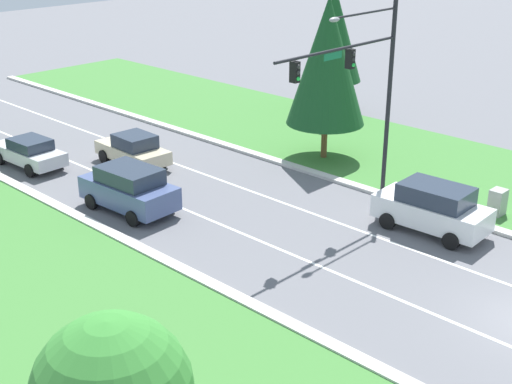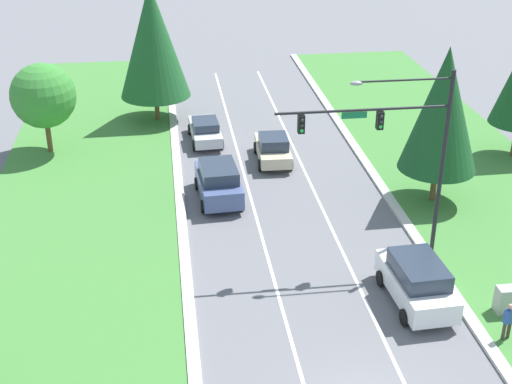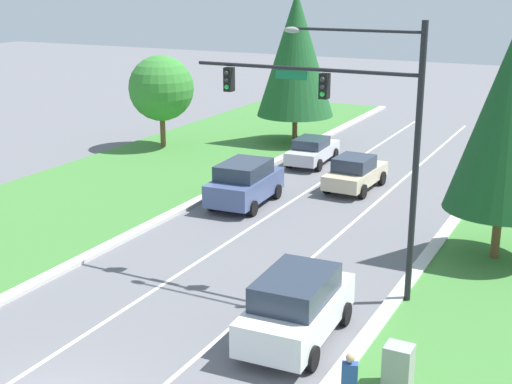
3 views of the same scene
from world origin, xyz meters
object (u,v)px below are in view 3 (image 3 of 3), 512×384
white_suv (297,306)px  silver_sedan (312,150)px  conifer_near_right_tree (508,121)px  champagne_sedan (355,173)px  slate_blue_suv (245,183)px  utility_cabinet (398,368)px  pedestrian (349,382)px  traffic_signal_mast (353,118)px  oak_near_left_tree (161,88)px  conifer_mid_left_tree (296,54)px

white_suv → silver_sedan: bearing=108.8°
white_suv → conifer_near_right_tree: (4.05, 8.98, 4.17)m
champagne_sedan → silver_sedan: (-3.84, 3.73, -0.06)m
slate_blue_suv → utility_cabinet: slate_blue_suv is taller
slate_blue_suv → pedestrian: slate_blue_suv is taller
traffic_signal_mast → slate_blue_suv: 11.18m
utility_cabinet → slate_blue_suv: bearing=131.8°
champagne_sedan → oak_near_left_tree: size_ratio=0.78×
traffic_signal_mast → conifer_mid_left_tree: size_ratio=0.94×
conifer_mid_left_tree → champagne_sedan: bearing=-49.7°
traffic_signal_mast → conifer_mid_left_tree: conifer_mid_left_tree is taller
silver_sedan → utility_cabinet: bearing=-64.8°
white_suv → conifer_mid_left_tree: conifer_mid_left_tree is taller
silver_sedan → conifer_mid_left_tree: bearing=121.8°
champagne_sedan → conifer_near_right_tree: size_ratio=0.52×
slate_blue_suv → conifer_mid_left_tree: 13.91m
white_suv → silver_sedan: size_ratio=1.03×
slate_blue_suv → conifer_mid_left_tree: bearing=100.7°
oak_near_left_tree → traffic_signal_mast: bearing=-40.4°
silver_sedan → pedestrian: size_ratio=2.73×
conifer_near_right_tree → conifer_mid_left_tree: bearing=135.2°
silver_sedan → conifer_mid_left_tree: (-3.03, 4.38, 4.83)m
white_suv → utility_cabinet: white_suv is taller
conifer_mid_left_tree → utility_cabinet: bearing=-60.7°
utility_cabinet → conifer_near_right_tree: (0.71, 10.21, 4.61)m
pedestrian → conifer_mid_left_tree: (-13.18, 26.41, 4.68)m
white_suv → pedestrian: size_ratio=2.80×
utility_cabinet → conifer_near_right_tree: size_ratio=0.14×
silver_sedan → pedestrian: 24.25m
white_suv → conifer_mid_left_tree: 26.13m
champagne_sedan → oak_near_left_tree: (-13.57, 3.26, 2.83)m
silver_sedan → champagne_sedan: bearing=-47.0°
white_suv → pedestrian: bearing=-50.5°
pedestrian → champagne_sedan: bearing=-89.4°
pedestrian → conifer_near_right_tree: (1.41, 11.91, 4.28)m
silver_sedan → conifer_near_right_tree: conifer_near_right_tree is taller
conifer_near_right_tree → champagne_sedan: bearing=140.4°
white_suv → oak_near_left_tree: oak_near_left_tree is taller
traffic_signal_mast → slate_blue_suv: (-7.45, 6.82, -4.79)m
traffic_signal_mast → champagne_sedan: 13.06m
slate_blue_suv → silver_sedan: (-0.14, 8.37, -0.26)m
traffic_signal_mast → oak_near_left_tree: (-17.32, 14.73, -2.15)m
champagne_sedan → utility_cabinet: bearing=-65.0°
pedestrian → silver_sedan: bearing=-83.7°
conifer_near_right_tree → oak_near_left_tree: bearing=155.6°
slate_blue_suv → pedestrian: bearing=-57.0°
conifer_near_right_tree → oak_near_left_tree: (-21.28, 9.65, -1.54)m
champagne_sedan → utility_cabinet: (7.00, -16.60, -0.24)m
utility_cabinet → conifer_mid_left_tree: conifer_mid_left_tree is taller
oak_near_left_tree → conifer_near_right_tree: bearing=-24.4°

